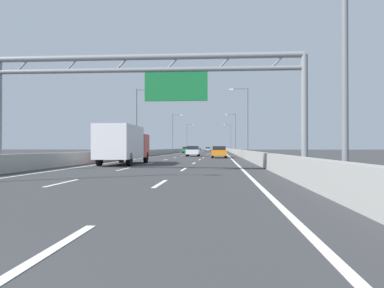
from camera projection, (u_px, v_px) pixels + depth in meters
name	position (u px, v px, depth m)	size (l,w,h in m)	color
ground_plane	(205.00, 152.00, 101.32)	(260.00, 260.00, 0.00)	#38383A
lane_dash_left_1	(62.00, 183.00, 14.17)	(0.16, 3.00, 0.01)	white
lane_dash_left_2	(123.00, 169.00, 23.15)	(0.16, 3.00, 0.01)	white
lane_dash_left_3	(150.00, 163.00, 32.13)	(0.16, 3.00, 0.01)	white
lane_dash_left_4	(166.00, 160.00, 41.10)	(0.16, 3.00, 0.01)	white
lane_dash_left_5	(175.00, 157.00, 50.08)	(0.16, 3.00, 0.01)	white
lane_dash_left_6	(182.00, 156.00, 59.06)	(0.16, 3.00, 0.01)	white
lane_dash_left_7	(187.00, 155.00, 68.03)	(0.16, 3.00, 0.01)	white
lane_dash_left_8	(191.00, 154.00, 77.01)	(0.16, 3.00, 0.01)	white
lane_dash_left_9	(194.00, 153.00, 85.99)	(0.16, 3.00, 0.01)	white
lane_dash_left_10	(196.00, 153.00, 94.96)	(0.16, 3.00, 0.01)	white
lane_dash_left_11	(198.00, 152.00, 103.94)	(0.16, 3.00, 0.01)	white
lane_dash_left_12	(200.00, 152.00, 112.92)	(0.16, 3.00, 0.01)	white
lane_dash_left_13	(202.00, 151.00, 121.89)	(0.16, 3.00, 0.01)	white
lane_dash_left_14	(203.00, 151.00, 130.87)	(0.16, 3.00, 0.01)	white
lane_dash_left_15	(204.00, 151.00, 139.85)	(0.16, 3.00, 0.01)	white
lane_dash_left_16	(205.00, 151.00, 148.82)	(0.16, 3.00, 0.01)	white
lane_dash_left_17	(206.00, 151.00, 157.80)	(0.16, 3.00, 0.01)	white
lane_dash_right_0	(52.00, 250.00, 4.94)	(0.16, 3.00, 0.01)	white
lane_dash_right_1	(160.00, 184.00, 13.92)	(0.16, 3.00, 0.01)	white
lane_dash_right_2	(184.00, 169.00, 22.89)	(0.16, 3.00, 0.01)	white
lane_dash_right_3	(194.00, 163.00, 31.87)	(0.16, 3.00, 0.01)	white
lane_dash_right_4	(200.00, 160.00, 40.85)	(0.16, 3.00, 0.01)	white
lane_dash_right_5	(203.00, 157.00, 49.82)	(0.16, 3.00, 0.01)	white
lane_dash_right_6	(206.00, 156.00, 58.80)	(0.16, 3.00, 0.01)	white
lane_dash_right_7	(208.00, 155.00, 67.78)	(0.16, 3.00, 0.01)	white
lane_dash_right_8	(209.00, 154.00, 76.75)	(0.16, 3.00, 0.01)	white
lane_dash_right_9	(210.00, 153.00, 85.73)	(0.16, 3.00, 0.01)	white
lane_dash_right_10	(211.00, 153.00, 94.71)	(0.16, 3.00, 0.01)	white
lane_dash_right_11	(212.00, 152.00, 103.68)	(0.16, 3.00, 0.01)	white
lane_dash_right_12	(212.00, 152.00, 112.66)	(0.16, 3.00, 0.01)	white
lane_dash_right_13	(213.00, 151.00, 121.64)	(0.16, 3.00, 0.01)	white
lane_dash_right_14	(213.00, 151.00, 130.61)	(0.16, 3.00, 0.01)	white
lane_dash_right_15	(214.00, 151.00, 139.59)	(0.16, 3.00, 0.01)	white
lane_dash_right_16	(214.00, 151.00, 148.57)	(0.16, 3.00, 0.01)	white
lane_dash_right_17	(215.00, 151.00, 157.54)	(0.16, 3.00, 0.01)	white
edge_line_left	(180.00, 153.00, 89.72)	(0.16, 176.00, 0.01)	white
edge_line_right	(226.00, 153.00, 88.97)	(0.16, 176.00, 0.01)	white
barrier_left	(182.00, 150.00, 111.79)	(0.45, 220.00, 0.95)	#9E9E99
barrier_right	(230.00, 150.00, 110.80)	(0.45, 220.00, 0.95)	#9E9E99
sign_gantry	(151.00, 81.00, 21.06)	(17.10, 0.36, 6.36)	gray
streetlamp_right_near	(337.00, 12.00, 11.79)	(2.58, 0.28, 9.50)	slate
streetlamp_left_mid	(138.00, 118.00, 54.28)	(2.58, 0.28, 9.50)	slate
streetlamp_right_mid	(246.00, 117.00, 53.21)	(2.58, 0.28, 9.50)	slate
streetlamp_left_far	(173.00, 131.00, 95.71)	(2.58, 0.28, 9.50)	slate
streetlamp_right_far	(234.00, 131.00, 94.64)	(2.58, 0.28, 9.50)	slate
streetlamp_left_distant	(187.00, 136.00, 137.13)	(2.58, 0.28, 9.50)	slate
streetlamp_right_distant	(230.00, 136.00, 136.06)	(2.58, 0.28, 9.50)	slate
red_car	(195.00, 149.00, 117.97)	(1.89, 4.48, 1.51)	red
silver_car	(208.00, 149.00, 130.31)	(1.71, 4.60, 1.38)	#A8ADB2
blue_car	(218.00, 149.00, 111.66)	(1.89, 4.44, 1.55)	#2347AD
white_car	(193.00, 151.00, 56.39)	(1.80, 4.12, 1.49)	silver
orange_car	(219.00, 152.00, 48.01)	(1.80, 4.70, 1.45)	orange
green_car	(187.00, 150.00, 90.93)	(1.79, 4.21, 1.45)	#1E7A38
box_truck	(123.00, 143.00, 29.65)	(2.40, 8.37, 2.92)	#B21E19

